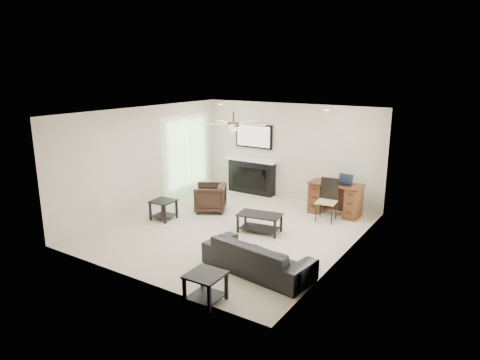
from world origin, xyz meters
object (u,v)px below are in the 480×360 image
Objects in this scene: fireplace_unit at (251,159)px; armchair at (210,198)px; desk at (335,199)px; sofa at (258,256)px; coffee_table at (260,223)px.

armchair is at bearing -90.42° from fireplace_unit.
fireplace_unit is (0.01, 1.87, 0.62)m from armchair.
desk is (2.62, 1.40, 0.05)m from armchair.
fireplace_unit is at bearing -50.13° from sofa.
fireplace_unit reaches higher than coffee_table.
fireplace_unit reaches higher than armchair.
fireplace_unit is at bearing 115.11° from coffee_table.
armchair is (-2.60, 2.15, 0.05)m from sofa.
desk reaches higher than armchair.
armchair is at bearing -32.45° from sofa.
armchair reaches higher than coffee_table.
desk is at bearing 88.53° from armchair.
sofa is 1.01× the size of fireplace_unit.
coffee_table is at bearing -115.19° from desk.
desk reaches higher than sofa.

